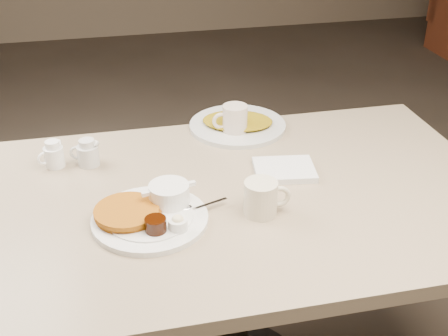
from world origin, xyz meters
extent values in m
cube|color=tan|center=(0.00, 0.00, 0.73)|extent=(1.50, 0.90, 0.04)
cylinder|color=black|center=(0.00, 0.00, 0.38)|extent=(0.14, 0.14, 0.69)
cylinder|color=white|center=(-0.21, -0.08, 0.76)|extent=(0.34, 0.34, 0.01)
cylinder|color=white|center=(-0.21, -0.08, 0.77)|extent=(0.25, 0.25, 0.00)
cylinder|color=#A85B0E|center=(-0.26, -0.07, 0.77)|extent=(0.19, 0.19, 0.01)
cylinder|color=#A85B0E|center=(-0.26, -0.07, 0.78)|extent=(0.19, 0.19, 0.01)
cylinder|color=white|center=(-0.15, -0.03, 0.79)|extent=(0.12, 0.12, 0.05)
cube|color=white|center=(-0.21, -0.05, 0.81)|extent=(0.02, 0.02, 0.01)
cube|color=white|center=(-0.10, -0.02, 0.81)|extent=(0.02, 0.02, 0.01)
ellipsoid|color=white|center=(-0.17, -0.03, 0.81)|extent=(0.05, 0.05, 0.03)
ellipsoid|color=white|center=(-0.14, -0.04, 0.81)|extent=(0.05, 0.05, 0.02)
cylinder|color=black|center=(-0.20, -0.15, 0.78)|extent=(0.06, 0.06, 0.04)
cylinder|color=white|center=(-0.15, -0.15, 0.78)|extent=(0.06, 0.06, 0.03)
ellipsoid|color=#FFEEB5|center=(-0.15, -0.15, 0.79)|extent=(0.03, 0.03, 0.02)
cube|color=white|center=(-0.06, -0.06, 0.77)|extent=(0.11, 0.05, 0.00)
ellipsoid|color=white|center=(-0.12, -0.07, 0.77)|extent=(0.04, 0.03, 0.01)
cylinder|color=beige|center=(0.07, -0.10, 0.80)|extent=(0.09, 0.09, 0.09)
cylinder|color=black|center=(0.07, -0.10, 0.83)|extent=(0.07, 0.07, 0.01)
torus|color=beige|center=(0.11, -0.11, 0.80)|extent=(0.06, 0.02, 0.06)
cube|color=silver|center=(0.19, 0.08, 0.76)|extent=(0.19, 0.16, 0.02)
cylinder|color=beige|center=(0.11, 0.34, 0.80)|extent=(0.09, 0.09, 0.10)
torus|color=beige|center=(0.06, 0.35, 0.80)|extent=(0.06, 0.02, 0.06)
cylinder|color=white|center=(-0.45, 0.26, 0.78)|extent=(0.06, 0.06, 0.06)
cylinder|color=white|center=(-0.45, 0.26, 0.82)|extent=(0.04, 0.04, 0.02)
cone|color=white|center=(-0.43, 0.27, 0.82)|extent=(0.02, 0.03, 0.02)
torus|color=white|center=(-0.47, 0.24, 0.79)|extent=(0.04, 0.02, 0.04)
cylinder|color=silver|center=(-0.35, 0.24, 0.78)|extent=(0.07, 0.07, 0.06)
cylinder|color=silver|center=(-0.35, 0.24, 0.82)|extent=(0.05, 0.05, 0.02)
cone|color=silver|center=(-0.33, 0.24, 0.82)|extent=(0.03, 0.03, 0.02)
torus|color=silver|center=(-0.38, 0.26, 0.79)|extent=(0.04, 0.02, 0.04)
cylinder|color=beige|center=(0.13, 0.39, 0.76)|extent=(0.40, 0.40, 0.01)
ellipsoid|color=#9B8311|center=(0.13, 0.39, 0.78)|extent=(0.27, 0.22, 0.02)
camera|label=1|loc=(-0.29, -1.27, 1.58)|focal=46.42mm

